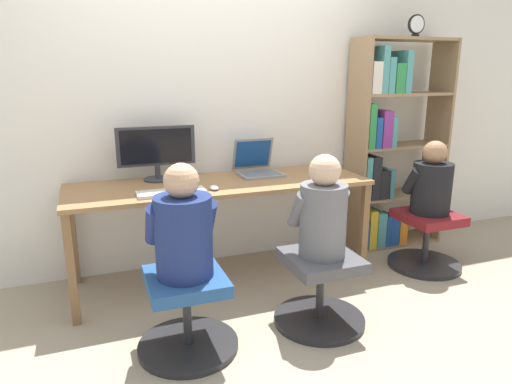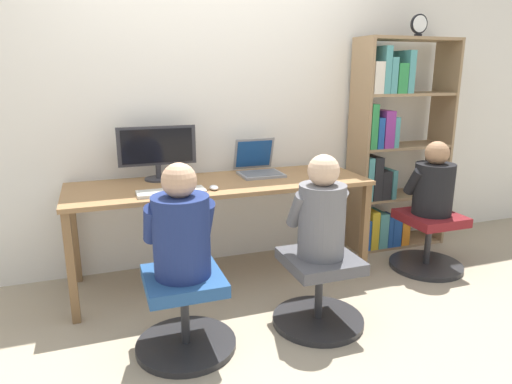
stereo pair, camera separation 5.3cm
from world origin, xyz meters
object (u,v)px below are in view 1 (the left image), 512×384
Objects in this scene: laptop at (258,167)px; office_chair_side at (426,240)px; office_chair_right at (320,289)px; person_at_monitor at (183,229)px; office_chair_left at (187,312)px; desk_clock at (416,25)px; keyboard at (171,192)px; bookshelf at (386,154)px; person_at_laptop at (323,212)px; desktop_monitor at (157,152)px; person_near_shelf at (432,183)px.

laptop is 0.61× the size of office_chair_side.
office_chair_right is 0.91× the size of person_at_monitor.
office_chair_left is 1.00× the size of office_chair_side.
desk_clock reaches higher than office_chair_left.
keyboard is 0.78× the size of office_chair_side.
office_chair_left is 2.26m from bookshelf.
keyboard is 0.60m from person_at_monitor.
person_at_monitor is at bearing 179.41° from person_at_laptop.
bookshelf is (1.13, 0.97, 0.11)m from person_at_laptop.
desk_clock reaches higher than person_at_monitor.
keyboard is 0.72× the size of person_at_laptop.
bookshelf is at bearing 11.02° from keyboard.
bookshelf is (1.18, 0.01, 0.03)m from laptop.
desktop_monitor is at bearing 88.55° from person_at_monitor.
desk_clock is 1.27m from person_near_shelf.
desk_clock reaches higher than bookshelf.
person_at_monitor is at bearing -167.46° from person_near_shelf.
person_at_monitor reaches higher than office_chair_right.
laptop is 1.34m from person_near_shelf.
office_chair_left is at bearing -167.34° from person_near_shelf.
keyboard is (0.02, -0.42, -0.20)m from desktop_monitor.
desk_clock is at bearing 8.20° from keyboard.
office_chair_right is 1.00× the size of person_near_shelf.
person_at_monitor is 0.35× the size of bookshelf.
person_at_laptop reaches higher than laptop.
office_chair_right is at bearing -158.98° from office_chair_side.
office_chair_side is (0.06, -0.52, -0.60)m from bookshelf.
desktop_monitor is 0.99× the size of office_chair_left.
person_at_laptop reaches higher than person_near_shelf.
keyboard is at bearing 85.50° from person_at_monitor.
person_near_shelf reaches higher than office_chair_right.
laptop is at bearing 177.33° from desk_clock.
person_at_laptop is 1.49m from bookshelf.
bookshelf is (1.13, 0.98, 0.60)m from office_chair_right.
person_at_laptop reaches higher than office_chair_side.
person_at_monitor is (-0.05, -0.59, -0.05)m from keyboard.
person_at_monitor is (-0.03, -1.01, -0.25)m from desktop_monitor.
desktop_monitor is 2.19m from office_chair_side.
office_chair_left is 2.81m from desk_clock.
office_chair_right is 1.27m from office_chair_side.
desktop_monitor is at bearing 127.98° from person_at_laptop.
office_chair_right is 0.92× the size of person_at_laptop.
office_chair_right is 2.27m from desk_clock.
desktop_monitor is at bearing 163.98° from office_chair_side.
person_at_laptop is 1.09× the size of person_near_shelf.
person_at_monitor is at bearing 90.00° from office_chair_left.
laptop is 0.81m from keyboard.
keyboard is 0.78× the size of person_near_shelf.
bookshelf is at bearing 26.24° from person_at_monitor.
laptop is 0.61× the size of person_near_shelf.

